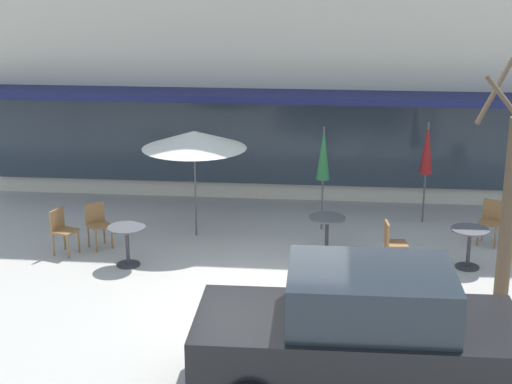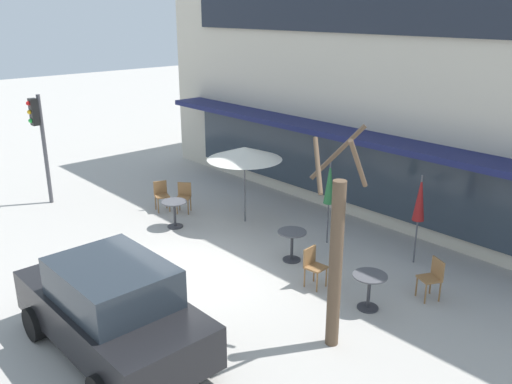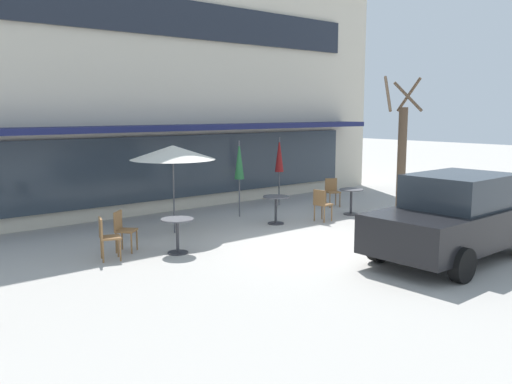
# 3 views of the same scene
# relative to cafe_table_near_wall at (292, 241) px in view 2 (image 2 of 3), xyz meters

# --- Properties ---
(ground_plane) EXTENTS (80.00, 80.00, 0.00)m
(ground_plane) POSITION_rel_cafe_table_near_wall_xyz_m (-0.90, -2.54, -0.52)
(ground_plane) COLOR #ADA8A0
(building_facade) EXTENTS (17.58, 9.10, 7.96)m
(building_facade) POSITION_rel_cafe_table_near_wall_xyz_m (-0.90, 7.43, 3.46)
(building_facade) COLOR beige
(building_facade) RESTS_ON ground
(cafe_table_near_wall) EXTENTS (0.70, 0.70, 0.76)m
(cafe_table_near_wall) POSITION_rel_cafe_table_near_wall_xyz_m (0.00, 0.00, 0.00)
(cafe_table_near_wall) COLOR #333338
(cafe_table_near_wall) RESTS_ON ground
(cafe_table_streetside) EXTENTS (0.70, 0.70, 0.76)m
(cafe_table_streetside) POSITION_rel_cafe_table_near_wall_xyz_m (-3.67, -0.92, 0.00)
(cafe_table_streetside) COLOR #333338
(cafe_table_streetside) RESTS_ON ground
(cafe_table_by_tree) EXTENTS (0.70, 0.70, 0.76)m
(cafe_table_by_tree) POSITION_rel_cafe_table_near_wall_xyz_m (2.61, -0.42, 0.00)
(cafe_table_by_tree) COLOR #333338
(cafe_table_by_tree) RESTS_ON ground
(patio_umbrella_green_folded) EXTENTS (2.10, 2.10, 2.20)m
(patio_umbrella_green_folded) POSITION_rel_cafe_table_near_wall_xyz_m (-2.69, 0.81, 1.51)
(patio_umbrella_green_folded) COLOR #4C4C51
(patio_umbrella_green_folded) RESTS_ON ground
(patio_umbrella_cream_folded) EXTENTS (0.28, 0.28, 2.20)m
(patio_umbrella_cream_folded) POSITION_rel_cafe_table_near_wall_xyz_m (-0.12, 1.44, 1.11)
(patio_umbrella_cream_folded) COLOR #4C4C51
(patio_umbrella_cream_folded) RESTS_ON ground
(patio_umbrella_corner_open) EXTENTS (0.28, 0.28, 2.20)m
(patio_umbrella_corner_open) POSITION_rel_cafe_table_near_wall_xyz_m (2.05, 2.12, 1.11)
(patio_umbrella_corner_open) COLOR #4C4C51
(patio_umbrella_corner_open) RESTS_ON ground
(cafe_chair_0) EXTENTS (0.51, 0.51, 0.89)m
(cafe_chair_0) POSITION_rel_cafe_table_near_wall_xyz_m (-5.07, -0.46, 0.01)
(cafe_chair_0) COLOR olive
(cafe_chair_0) RESTS_ON ground
(cafe_chair_1) EXTENTS (0.57, 0.57, 0.89)m
(cafe_chair_1) POSITION_rel_cafe_table_near_wall_xyz_m (-4.50, -0.03, 0.01)
(cafe_chair_1) COLOR olive
(cafe_chair_1) RESTS_ON ground
(cafe_chair_2) EXTENTS (0.53, 0.53, 0.89)m
(cafe_chair_2) POSITION_rel_cafe_table_near_wall_xyz_m (3.24, 0.90, 0.01)
(cafe_chair_2) COLOR olive
(cafe_chair_2) RESTS_ON ground
(cafe_chair_3) EXTENTS (0.44, 0.44, 0.89)m
(cafe_chair_3) POSITION_rel_cafe_table_near_wall_xyz_m (1.20, -0.56, 0.01)
(cafe_chair_3) COLOR olive
(cafe_chair_3) RESTS_ON ground
(parked_sedan) EXTENTS (4.22, 2.06, 1.76)m
(parked_sedan) POSITION_rel_cafe_table_near_wall_xyz_m (0.48, -4.98, 0.36)
(parked_sedan) COLOR black
(parked_sedan) RESTS_ON ground
(street_tree) EXTENTS (1.08, 1.25, 3.99)m
(street_tree) POSITION_rel_cafe_table_near_wall_xyz_m (2.90, -1.90, 1.26)
(street_tree) COLOR brown
(street_tree) RESTS_ON ground
(traffic_light_pole) EXTENTS (0.26, 0.43, 3.40)m
(traffic_light_pole) POSITION_rel_cafe_table_near_wall_xyz_m (-7.98, -2.80, 1.78)
(traffic_light_pole) COLOR #47474C
(traffic_light_pole) RESTS_ON ground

